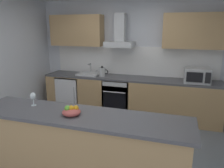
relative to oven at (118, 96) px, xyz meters
name	(u,v)px	position (x,y,z in m)	size (l,w,h in m)	color
ground	(105,153)	(0.24, -1.62, -0.47)	(5.44, 4.92, 0.02)	slate
wall_back	(133,57)	(0.24, 0.41, 0.84)	(5.44, 0.12, 2.60)	silver
backsplash_tile	(132,61)	(0.24, 0.33, 0.77)	(3.77, 0.02, 0.66)	white
counter_back	(128,97)	(0.24, 0.03, -0.01)	(3.90, 0.60, 0.90)	tan
counter_island	(80,150)	(0.19, -2.40, 0.03)	(2.68, 0.64, 0.97)	tan
upper_cabinets	(131,31)	(0.24, 0.18, 1.45)	(3.85, 0.32, 0.70)	tan
oven	(118,96)	(0.00, 0.00, 0.00)	(0.60, 0.62, 0.80)	slate
refrigerator	(72,93)	(-1.18, 0.00, -0.03)	(0.58, 0.60, 0.85)	white
microwave	(197,75)	(1.65, -0.03, 0.59)	(0.50, 0.38, 0.30)	#B7BABC
sink	(89,74)	(-0.72, 0.01, 0.47)	(0.50, 0.40, 0.26)	silver
kettle	(102,72)	(-0.37, -0.03, 0.55)	(0.29, 0.15, 0.24)	#B7BABC
range_hood	(120,36)	(0.00, 0.13, 1.33)	(0.62, 0.45, 0.72)	#B7BABC
wine_glass	(33,97)	(-0.52, -2.30, 0.64)	(0.08, 0.08, 0.18)	silver
fruit_bowl	(71,111)	(0.11, -2.44, 0.56)	(0.22, 0.22, 0.13)	#B24C47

